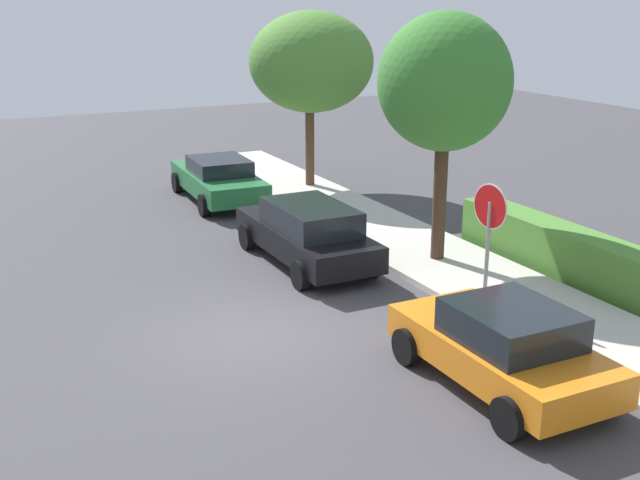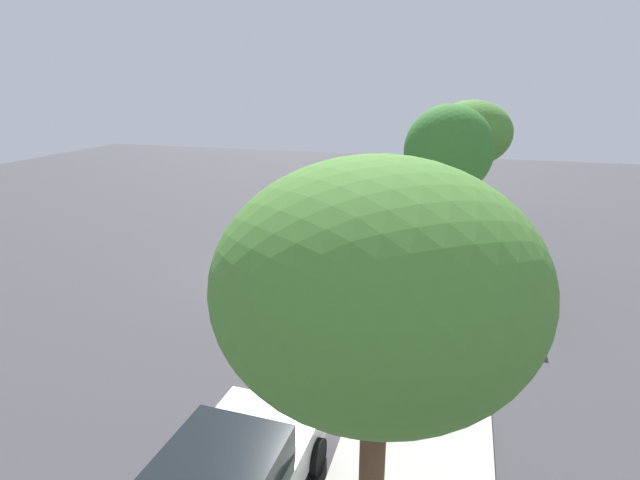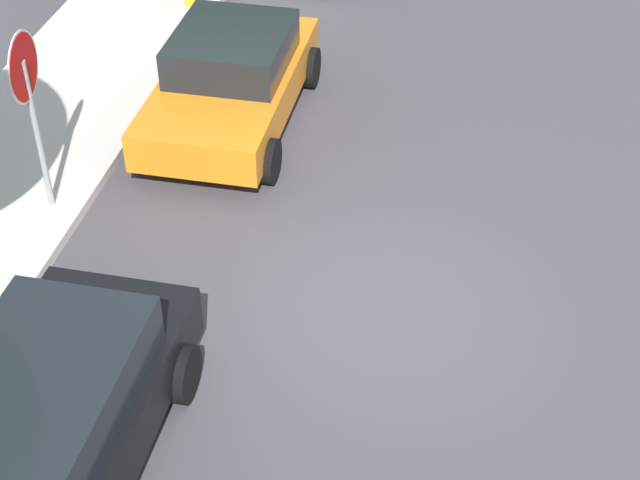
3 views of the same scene
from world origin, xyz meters
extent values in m
plane|color=#423F44|center=(0.00, 0.00, 0.00)|extent=(60.00, 60.00, 0.00)
cylinder|color=gray|center=(0.99, 4.55, 1.12)|extent=(0.08, 0.08, 2.25)
cylinder|color=white|center=(0.99, 4.55, 2.16)|extent=(0.89, 0.10, 0.89)
cylinder|color=red|center=(0.99, 4.55, 2.16)|extent=(0.83, 0.11, 0.84)
cube|color=orange|center=(3.62, 2.83, 0.58)|extent=(3.94, 1.83, 0.56)
cube|color=black|center=(3.81, 2.83, 1.14)|extent=(1.84, 1.61, 0.56)
cylinder|color=black|center=(4.96, 3.74, 0.32)|extent=(0.64, 0.22, 0.64)
cylinder|color=black|center=(4.96, 1.92, 0.32)|extent=(0.64, 0.22, 0.64)
cylinder|color=black|center=(2.28, 3.74, 0.32)|extent=(0.64, 0.22, 0.64)
cylinder|color=black|center=(2.28, 1.92, 0.32)|extent=(0.64, 0.22, 0.64)
cube|color=black|center=(-3.32, 2.71, 0.60)|extent=(4.61, 1.76, 0.59)
cube|color=black|center=(-3.06, 2.71, 1.18)|extent=(2.46, 1.54, 0.57)
cylinder|color=black|center=(-1.77, 1.84, 0.32)|extent=(0.64, 0.22, 0.64)
cylinder|color=black|center=(-1.76, 3.57, 0.32)|extent=(0.64, 0.22, 0.64)
camera|label=1|loc=(12.76, -5.00, 6.08)|focal=45.00mm
camera|label=2|loc=(15.47, 5.87, 6.44)|focal=28.00mm
camera|label=3|loc=(-8.46, -1.04, 7.87)|focal=55.00mm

